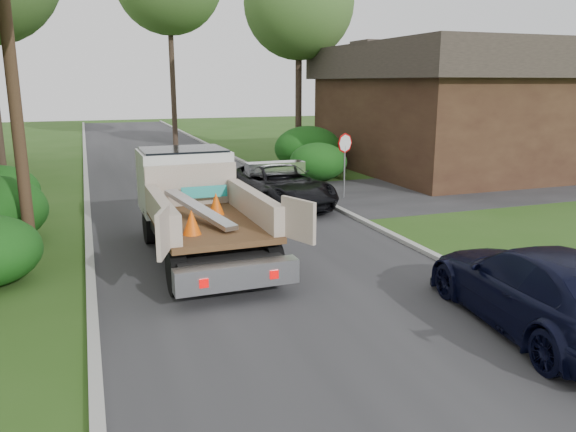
% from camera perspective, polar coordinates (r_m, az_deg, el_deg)
% --- Properties ---
extents(ground, '(120.00, 120.00, 0.00)m').
position_cam_1_polar(ground, '(11.73, 1.42, -8.21)').
color(ground, '#274B15').
rests_on(ground, ground).
extents(road, '(8.00, 90.00, 0.02)m').
position_cam_1_polar(road, '(21.00, -8.46, 1.41)').
color(road, '#28282B').
rests_on(road, ground).
extents(side_street, '(16.00, 7.00, 0.02)m').
position_cam_1_polar(side_street, '(25.31, 19.76, 2.81)').
color(side_street, '#28282B').
rests_on(side_street, ground).
extents(curb_left, '(0.20, 90.00, 0.12)m').
position_cam_1_polar(curb_left, '(20.61, -19.70, 0.69)').
color(curb_left, '#9E9E99').
rests_on(curb_left, ground).
extents(curb_right, '(0.20, 90.00, 0.12)m').
position_cam_1_polar(curb_right, '(22.13, 2.00, 2.31)').
color(curb_right, '#9E9E99').
rests_on(curb_right, ground).
extents(stop_sign, '(0.71, 0.32, 2.48)m').
position_cam_1_polar(stop_sign, '(21.39, 5.79, 6.52)').
color(stop_sign, slate).
rests_on(stop_sign, ground).
extents(utility_pole, '(2.42, 1.25, 10.00)m').
position_cam_1_polar(utility_pole, '(15.25, -26.45, 15.27)').
color(utility_pole, '#382619').
rests_on(utility_pole, ground).
extents(house_right, '(9.72, 12.96, 6.20)m').
position_cam_1_polar(house_right, '(29.54, 15.58, 10.68)').
color(house_right, '#351F15').
rests_on(house_right, ground).
extents(hedge_right_a, '(2.60, 2.60, 1.70)m').
position_cam_1_polar(hedge_right_a, '(25.37, 3.08, 5.54)').
color(hedge_right_a, '#10410F').
rests_on(hedge_right_a, ground).
extents(hedge_right_b, '(3.38, 3.38, 2.21)m').
position_cam_1_polar(hedge_right_b, '(28.36, 2.04, 6.90)').
color(hedge_right_b, '#10410F').
rests_on(hedge_right_b, ground).
extents(tree_right_far, '(6.00, 6.00, 11.50)m').
position_cam_1_polar(tree_right_far, '(32.53, 1.12, 20.76)').
color(tree_right_far, '#2D2119').
rests_on(tree_right_far, ground).
extents(flatbed_truck, '(3.15, 6.74, 2.54)m').
position_cam_1_polar(flatbed_truck, '(14.91, -9.59, 1.84)').
color(flatbed_truck, black).
rests_on(flatbed_truck, ground).
extents(black_pickup, '(3.20, 5.67, 1.50)m').
position_cam_1_polar(black_pickup, '(20.09, -0.98, 3.17)').
color(black_pickup, black).
rests_on(black_pickup, ground).
extents(navy_suv, '(2.82, 5.50, 1.53)m').
position_cam_1_polar(navy_suv, '(10.98, 24.28, -6.74)').
color(navy_suv, black).
rests_on(navy_suv, ground).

